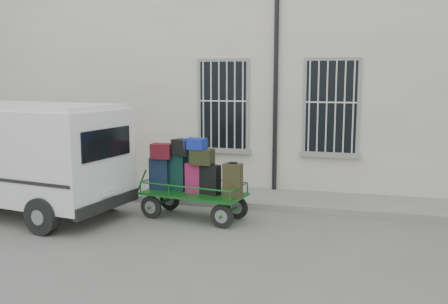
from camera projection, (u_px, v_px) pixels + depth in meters
ground at (203, 224)px, 10.11m from camera, size 80.00×80.00×0.00m
building at (259, 76)px, 14.91m from camera, size 24.00×5.15×6.00m
sidewalk at (231, 196)px, 12.20m from camera, size 24.00×1.70×0.15m
luggage_cart at (191, 177)px, 10.44m from camera, size 2.58×1.33×1.72m
van at (19, 151)px, 10.77m from camera, size 5.02×2.74×2.40m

